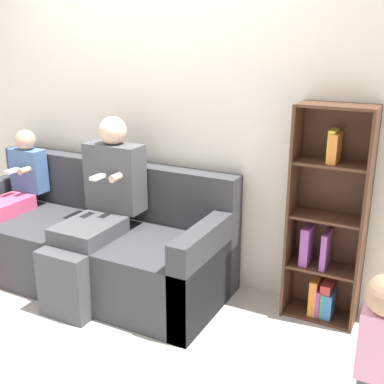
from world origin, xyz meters
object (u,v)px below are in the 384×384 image
(couch, at_px, (91,242))
(bookshelf, at_px, (327,228))
(child_seated, at_px, (3,204))
(toddler_standing, at_px, (381,344))
(adult_seated, at_px, (98,208))

(couch, xyz_separation_m, bookshelf, (1.66, 0.31, 0.32))
(child_seated, distance_m, bookshelf, 2.41)
(child_seated, relative_size, toddler_standing, 1.34)
(couch, distance_m, child_seated, 0.77)
(adult_seated, distance_m, toddler_standing, 1.99)
(toddler_standing, xyz_separation_m, bookshelf, (-0.45, 0.88, 0.15))
(toddler_standing, bearing_deg, couch, 165.04)
(adult_seated, distance_m, bookshelf, 1.54)
(couch, relative_size, bookshelf, 1.50)
(toddler_standing, bearing_deg, adult_seated, 166.90)
(child_seated, distance_m, toddler_standing, 2.84)
(adult_seated, xyz_separation_m, bookshelf, (1.48, 0.43, -0.03))
(child_seated, xyz_separation_m, bookshelf, (2.36, 0.48, 0.07))
(couch, xyz_separation_m, child_seated, (-0.71, -0.17, 0.24))
(couch, relative_size, child_seated, 1.96)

